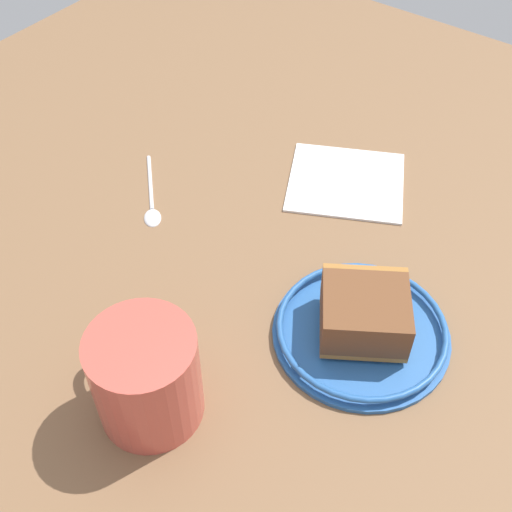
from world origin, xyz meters
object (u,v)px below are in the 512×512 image
cake_slice (364,312)px  teaspoon (151,203)px  folded_napkin (346,181)px  small_plate (361,331)px  tea_mug (145,376)px

cake_slice → teaspoon: (29.17, -1.47, -2.97)cm
folded_napkin → small_plate: bearing=124.7°
tea_mug → teaspoon: tea_mug is taller
cake_slice → tea_mug: size_ratio=0.95×
small_plate → tea_mug: size_ratio=1.48×
teaspoon → folded_napkin: (-16.30, -17.10, -0.05)cm
small_plate → cake_slice: size_ratio=1.56×
small_plate → folded_napkin: bearing=-55.3°
cake_slice → tea_mug: (11.03, 18.22, 1.71)cm
cake_slice → folded_napkin: (12.87, -18.58, -3.02)cm
cake_slice → teaspoon: bearing=-2.9°
small_plate → tea_mug: bearing=58.2°
small_plate → teaspoon: bearing=-3.3°
cake_slice → teaspoon: 29.36cm
cake_slice → tea_mug: tea_mug is taller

